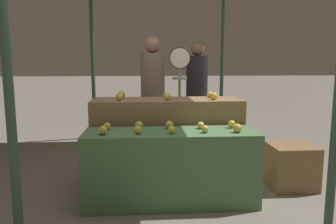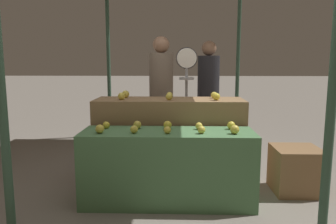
# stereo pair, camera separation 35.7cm
# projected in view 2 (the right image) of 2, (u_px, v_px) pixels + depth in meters

# --- Properties ---
(ground_plane) EXTENTS (60.00, 60.00, 0.00)m
(ground_plane) POSITION_uv_depth(u_px,v_px,m) (168.00, 202.00, 3.41)
(ground_plane) COLOR gray
(display_counter_front) EXTENTS (1.75, 0.55, 0.75)m
(display_counter_front) POSITION_uv_depth(u_px,v_px,m) (168.00, 167.00, 3.36)
(display_counter_front) COLOR #4C7A4C
(display_counter_front) RESTS_ON ground_plane
(display_counter_back) EXTENTS (1.75, 0.55, 1.01)m
(display_counter_back) POSITION_uv_depth(u_px,v_px,m) (169.00, 141.00, 3.93)
(display_counter_back) COLOR olive
(display_counter_back) RESTS_ON ground_plane
(apple_front_0) EXTENTS (0.09, 0.09, 0.09)m
(apple_front_0) POSITION_uv_depth(u_px,v_px,m) (100.00, 129.00, 3.20)
(apple_front_0) COLOR gold
(apple_front_0) RESTS_ON display_counter_front
(apple_front_1) EXTENTS (0.08, 0.08, 0.08)m
(apple_front_1) POSITION_uv_depth(u_px,v_px,m) (134.00, 129.00, 3.20)
(apple_front_1) COLOR gold
(apple_front_1) RESTS_ON display_counter_front
(apple_front_2) EXTENTS (0.07, 0.07, 0.07)m
(apple_front_2) POSITION_uv_depth(u_px,v_px,m) (168.00, 130.00, 3.18)
(apple_front_2) COLOR yellow
(apple_front_2) RESTS_ON display_counter_front
(apple_front_3) EXTENTS (0.08, 0.08, 0.08)m
(apple_front_3) POSITION_uv_depth(u_px,v_px,m) (201.00, 130.00, 3.18)
(apple_front_3) COLOR gold
(apple_front_3) RESTS_ON display_counter_front
(apple_front_4) EXTENTS (0.09, 0.09, 0.09)m
(apple_front_4) POSITION_uv_depth(u_px,v_px,m) (235.00, 129.00, 3.17)
(apple_front_4) COLOR gold
(apple_front_4) RESTS_ON display_counter_front
(apple_front_5) EXTENTS (0.07, 0.07, 0.07)m
(apple_front_5) POSITION_uv_depth(u_px,v_px,m) (106.00, 125.00, 3.43)
(apple_front_5) COLOR gold
(apple_front_5) RESTS_ON display_counter_front
(apple_front_6) EXTENTS (0.08, 0.08, 0.08)m
(apple_front_6) POSITION_uv_depth(u_px,v_px,m) (137.00, 125.00, 3.42)
(apple_front_6) COLOR gold
(apple_front_6) RESTS_ON display_counter_front
(apple_front_7) EXTENTS (0.09, 0.09, 0.09)m
(apple_front_7) POSITION_uv_depth(u_px,v_px,m) (168.00, 125.00, 3.40)
(apple_front_7) COLOR gold
(apple_front_7) RESTS_ON display_counter_front
(apple_front_8) EXTENTS (0.07, 0.07, 0.07)m
(apple_front_8) POSITION_uv_depth(u_px,v_px,m) (199.00, 126.00, 3.38)
(apple_front_8) COLOR yellow
(apple_front_8) RESTS_ON display_counter_front
(apple_front_9) EXTENTS (0.08, 0.08, 0.08)m
(apple_front_9) POSITION_uv_depth(u_px,v_px,m) (231.00, 125.00, 3.39)
(apple_front_9) COLOR gold
(apple_front_9) RESTS_ON display_counter_front
(apple_back_0) EXTENTS (0.09, 0.09, 0.09)m
(apple_back_0) POSITION_uv_depth(u_px,v_px,m) (122.00, 96.00, 3.76)
(apple_back_0) COLOR gold
(apple_back_0) RESTS_ON display_counter_back
(apple_back_1) EXTENTS (0.08, 0.08, 0.08)m
(apple_back_1) POSITION_uv_depth(u_px,v_px,m) (169.00, 97.00, 3.73)
(apple_back_1) COLOR gold
(apple_back_1) RESTS_ON display_counter_back
(apple_back_2) EXTENTS (0.09, 0.09, 0.09)m
(apple_back_2) POSITION_uv_depth(u_px,v_px,m) (216.00, 97.00, 3.72)
(apple_back_2) COLOR gold
(apple_back_2) RESTS_ON display_counter_back
(apple_back_3) EXTENTS (0.09, 0.09, 0.09)m
(apple_back_3) POSITION_uv_depth(u_px,v_px,m) (126.00, 94.00, 3.97)
(apple_back_3) COLOR gold
(apple_back_3) RESTS_ON display_counter_back
(apple_back_4) EXTENTS (0.07, 0.07, 0.07)m
(apple_back_4) POSITION_uv_depth(u_px,v_px,m) (170.00, 95.00, 3.95)
(apple_back_4) COLOR yellow
(apple_back_4) RESTS_ON display_counter_back
(apple_back_5) EXTENTS (0.08, 0.08, 0.08)m
(apple_back_5) POSITION_uv_depth(u_px,v_px,m) (214.00, 95.00, 3.93)
(apple_back_5) COLOR yellow
(apple_back_5) RESTS_ON display_counter_back
(produce_scale) EXTENTS (0.28, 0.20, 1.64)m
(produce_scale) POSITION_uv_depth(u_px,v_px,m) (187.00, 81.00, 4.42)
(produce_scale) COLOR #99999E
(produce_scale) RESTS_ON ground_plane
(person_vendor_at_scale) EXTENTS (0.47, 0.47, 1.81)m
(person_vendor_at_scale) POSITION_uv_depth(u_px,v_px,m) (161.00, 89.00, 4.76)
(person_vendor_at_scale) COLOR #2D2D38
(person_vendor_at_scale) RESTS_ON ground_plane
(person_customer_left) EXTENTS (0.38, 0.38, 1.77)m
(person_customer_left) POSITION_uv_depth(u_px,v_px,m) (208.00, 88.00, 5.30)
(person_customer_left) COLOR #2D2D38
(person_customer_left) RESTS_ON ground_plane
(wooden_crate_side) EXTENTS (0.50, 0.50, 0.50)m
(wooden_crate_side) POSITION_uv_depth(u_px,v_px,m) (296.00, 170.00, 3.66)
(wooden_crate_side) COLOR olive
(wooden_crate_side) RESTS_ON ground_plane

